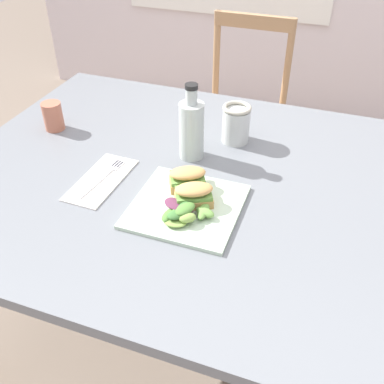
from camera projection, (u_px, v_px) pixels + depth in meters
The scene contains 12 objects.
ground_plane at pixel (240, 351), 1.60m from camera, with size 7.92×7.92×0.00m, color #7A6B5B.
dining_table at pixel (210, 210), 1.24m from camera, with size 1.43×1.02×0.74m.
chair_wooden_far at pixel (241, 115), 2.09m from camera, with size 0.40×0.40×0.87m.
plate_lunch at pixel (186, 206), 1.08m from camera, with size 0.26×0.26×0.01m, color beige.
sandwich_half_front at pixel (194, 194), 1.06m from camera, with size 0.11×0.10×0.06m.
sandwich_half_back at pixel (187, 178), 1.12m from camera, with size 0.11×0.10×0.06m.
salad_mixed_greens at pixel (184, 211), 1.03m from camera, with size 0.14×0.11×0.03m.
napkin_folded at pixel (101, 180), 1.17m from camera, with size 0.10×0.23×0.00m, color silver.
fork_on_napkin at pixel (105, 175), 1.18m from camera, with size 0.04×0.19×0.00m.
bottle_cold_brew at pixel (192, 132), 1.22m from camera, with size 0.07×0.07×0.22m.
mason_jar_iced_tea at pixel (236, 125), 1.30m from camera, with size 0.08×0.08×0.11m.
cup_extra_side at pixel (53, 116), 1.37m from camera, with size 0.06×0.06×0.09m, color #B2664C.
Camera 1 is at (0.15, -0.93, 1.43)m, focal length 41.42 mm.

